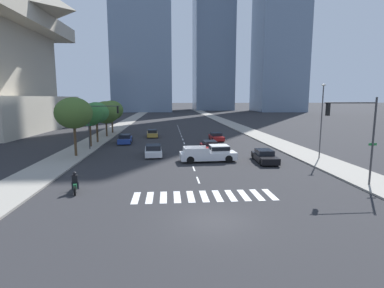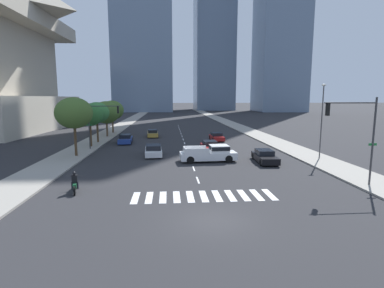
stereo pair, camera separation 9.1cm
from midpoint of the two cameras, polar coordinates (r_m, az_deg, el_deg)
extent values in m
plane|color=#28282B|center=(16.65, 3.87, -14.20)|extent=(800.00, 800.00, 0.00)
cube|color=gray|center=(48.24, 14.37, 0.78)|extent=(4.00, 260.00, 0.15)
cube|color=gray|center=(46.93, -18.18, 0.41)|extent=(4.00, 260.00, 0.15)
cube|color=silver|center=(20.37, -10.69, -9.98)|extent=(0.45, 2.41, 0.01)
cube|color=silver|center=(20.30, -8.12, -9.98)|extent=(0.45, 2.41, 0.01)
cube|color=silver|center=(20.26, -5.54, -9.97)|extent=(0.45, 2.41, 0.01)
cube|color=silver|center=(20.26, -2.96, -9.94)|extent=(0.45, 2.41, 0.01)
cube|color=silver|center=(20.31, -0.38, -9.89)|extent=(0.45, 2.41, 0.01)
cube|color=silver|center=(20.39, 2.18, -9.81)|extent=(0.45, 2.41, 0.01)
cube|color=silver|center=(20.51, 4.71, -9.72)|extent=(0.45, 2.41, 0.01)
cube|color=silver|center=(20.67, 7.21, -9.62)|extent=(0.45, 2.41, 0.01)
cube|color=silver|center=(20.87, 9.66, -9.49)|extent=(0.45, 2.41, 0.01)
cube|color=silver|center=(21.11, 12.06, -9.36)|extent=(0.45, 2.41, 0.01)
cube|color=silver|center=(21.38, 14.40, -9.21)|extent=(0.45, 2.41, 0.01)
cube|color=silver|center=(24.19, 1.05, -6.83)|extent=(0.14, 2.00, 0.01)
cube|color=silver|center=(28.05, 0.24, -4.65)|extent=(0.14, 2.00, 0.01)
cube|color=silver|center=(31.95, -0.37, -3.00)|extent=(0.14, 2.00, 0.01)
cube|color=silver|center=(35.86, -0.85, -1.71)|extent=(0.14, 2.00, 0.01)
cube|color=silver|center=(39.80, -1.23, -0.68)|extent=(0.14, 2.00, 0.01)
cube|color=silver|center=(43.74, -1.54, 0.17)|extent=(0.14, 2.00, 0.01)
cube|color=silver|center=(47.70, -1.80, 0.88)|extent=(0.14, 2.00, 0.01)
cube|color=silver|center=(51.66, -2.03, 1.48)|extent=(0.14, 2.00, 0.01)
cube|color=silver|center=(55.62, -2.22, 1.99)|extent=(0.14, 2.00, 0.01)
cube|color=silver|center=(59.60, -2.38, 2.43)|extent=(0.14, 2.00, 0.01)
cube|color=silver|center=(63.57, -2.52, 2.82)|extent=(0.14, 2.00, 0.01)
cube|color=silver|center=(67.55, -2.65, 3.17)|extent=(0.14, 2.00, 0.01)
cube|color=silver|center=(71.53, -2.76, 3.47)|extent=(0.14, 2.00, 0.01)
cylinder|color=black|center=(23.40, -21.20, -7.21)|extent=(0.26, 0.61, 0.60)
cylinder|color=black|center=(21.93, -21.38, -8.27)|extent=(0.26, 0.61, 0.60)
cube|color=#1E6038|center=(22.60, -21.32, -7.19)|extent=(0.51, 1.24, 0.32)
cylinder|color=#B2B2B7|center=(23.23, -21.25, -6.56)|extent=(0.13, 0.32, 0.67)
cylinder|color=black|center=(23.18, -21.30, -5.65)|extent=(0.69, 0.20, 0.04)
cube|color=black|center=(22.40, -21.39, -6.19)|extent=(0.41, 0.32, 0.55)
sphere|color=black|center=(22.30, -21.45, -5.18)|extent=(0.26, 0.26, 0.26)
cylinder|color=black|center=(22.63, -21.77, -7.33)|extent=(0.15, 0.15, 0.55)
cylinder|color=black|center=(22.61, -20.86, -7.29)|extent=(0.15, 0.15, 0.55)
cube|color=silver|center=(31.10, 2.97, -2.23)|extent=(5.85, 2.28, 0.75)
cube|color=silver|center=(31.20, 5.06, -0.86)|extent=(1.94, 1.91, 0.70)
cube|color=black|center=(31.19, 5.06, -0.71)|extent=(1.96, 1.95, 0.39)
cube|color=silver|center=(31.70, 0.41, -0.81)|extent=(2.42, 0.21, 0.55)
cube|color=silver|center=(29.85, 0.93, -1.40)|extent=(2.42, 0.21, 0.55)
cube|color=silver|center=(30.62, -1.57, -1.15)|extent=(0.18, 1.89, 0.55)
cylinder|color=black|center=(32.40, 6.08, -2.21)|extent=(0.77, 0.30, 0.76)
cylinder|color=black|center=(30.72, 6.87, -2.82)|extent=(0.77, 0.30, 0.76)
cylinder|color=black|center=(31.70, -0.81, -2.40)|extent=(0.77, 0.30, 0.76)
cylinder|color=black|center=(29.98, -0.40, -3.04)|extent=(0.77, 0.30, 0.76)
cube|color=maroon|center=(46.47, 4.56, 1.21)|extent=(1.87, 4.33, 0.59)
cube|color=black|center=(46.62, 4.52, 1.88)|extent=(1.58, 1.98, 0.46)
cylinder|color=black|center=(45.24, 5.88, 0.81)|extent=(0.24, 0.65, 0.64)
cylinder|color=black|center=(44.93, 3.96, 0.79)|extent=(0.24, 0.65, 0.64)
cylinder|color=black|center=(48.06, 5.13, 1.29)|extent=(0.24, 0.65, 0.64)
cylinder|color=black|center=(47.77, 3.32, 1.26)|extent=(0.24, 0.65, 0.64)
cube|color=navy|center=(44.75, -12.57, 0.76)|extent=(2.05, 4.85, 0.63)
cube|color=black|center=(44.44, -12.62, 1.46)|extent=(1.69, 2.22, 0.53)
cylinder|color=black|center=(46.44, -13.40, 0.83)|extent=(0.25, 0.65, 0.64)
cylinder|color=black|center=(46.31, -11.41, 0.87)|extent=(0.25, 0.65, 0.64)
cylinder|color=black|center=(43.25, -13.81, 0.25)|extent=(0.25, 0.65, 0.64)
cylinder|color=black|center=(43.11, -11.68, 0.29)|extent=(0.25, 0.65, 0.64)
cube|color=#B28E38|center=(51.39, -7.56, 1.87)|extent=(2.00, 4.79, 0.57)
cube|color=black|center=(51.10, -7.57, 2.43)|extent=(1.64, 2.20, 0.50)
cylinder|color=black|center=(52.99, -8.41, 1.91)|extent=(0.26, 0.65, 0.64)
cylinder|color=black|center=(53.01, -6.74, 1.95)|extent=(0.26, 0.65, 0.64)
cylinder|color=black|center=(49.82, -8.43, 1.49)|extent=(0.26, 0.65, 0.64)
cylinder|color=black|center=(49.83, -6.65, 1.53)|extent=(0.26, 0.65, 0.64)
cube|color=black|center=(31.56, 13.51, -2.52)|extent=(1.97, 4.78, 0.63)
cube|color=black|center=(31.68, 13.43, -1.47)|extent=(1.64, 2.18, 0.47)
cylinder|color=black|center=(30.31, 15.74, -3.36)|extent=(0.25, 0.65, 0.64)
cylinder|color=black|center=(29.87, 12.85, -3.43)|extent=(0.25, 0.65, 0.64)
cylinder|color=black|center=(33.31, 14.08, -2.23)|extent=(0.25, 0.65, 0.64)
cylinder|color=black|center=(32.91, 11.44, -2.27)|extent=(0.25, 0.65, 0.64)
cube|color=maroon|center=(37.24, 3.32, -0.65)|extent=(2.03, 4.67, 0.56)
cube|color=black|center=(37.39, 3.27, 0.22)|extent=(1.70, 2.14, 0.52)
cylinder|color=black|center=(35.91, 5.07, -1.22)|extent=(0.25, 0.65, 0.64)
cylinder|color=black|center=(35.60, 2.47, -1.28)|extent=(0.25, 0.65, 0.64)
cylinder|color=black|center=(38.93, 4.10, -0.44)|extent=(0.25, 0.65, 0.64)
cylinder|color=black|center=(38.65, 1.70, -0.49)|extent=(0.25, 0.65, 0.64)
cube|color=silver|center=(34.52, -7.40, -1.44)|extent=(2.10, 4.77, 0.58)
cube|color=black|center=(34.19, -7.41, -0.60)|extent=(1.73, 2.19, 0.52)
cylinder|color=black|center=(36.11, -8.73, -1.23)|extent=(0.26, 0.65, 0.64)
cylinder|color=black|center=(36.12, -6.10, -1.18)|extent=(0.26, 0.65, 0.64)
cylinder|color=black|center=(32.98, -8.81, -2.17)|extent=(0.26, 0.65, 0.64)
cylinder|color=black|center=(32.99, -5.92, -2.11)|extent=(0.26, 0.65, 0.64)
cylinder|color=#333335|center=(25.44, 30.91, 0.38)|extent=(0.14, 0.14, 6.39)
cylinder|color=#333335|center=(24.18, 27.72, 6.91)|extent=(3.81, 0.10, 0.10)
cube|color=black|center=(23.35, 24.19, 6.01)|extent=(0.20, 0.28, 0.90)
sphere|color=red|center=(23.35, 24.24, 6.74)|extent=(0.18, 0.18, 0.18)
sphere|color=orange|center=(23.35, 24.19, 6.01)|extent=(0.18, 0.18, 0.18)
sphere|color=green|center=(23.37, 24.15, 5.28)|extent=(0.18, 0.18, 0.18)
cube|color=#19662D|center=(25.46, 30.88, -0.05)|extent=(0.60, 0.04, 0.18)
cylinder|color=#333335|center=(39.69, -18.99, 3.22)|extent=(0.14, 0.14, 5.74)
cylinder|color=#333335|center=(39.11, -16.40, 6.89)|extent=(3.86, 0.10, 0.10)
cube|color=black|center=(38.82, -13.93, 6.31)|extent=(0.20, 0.28, 0.90)
sphere|color=red|center=(38.81, -13.95, 6.75)|extent=(0.18, 0.18, 0.18)
sphere|color=orange|center=(38.82, -13.93, 6.31)|extent=(0.18, 0.18, 0.18)
sphere|color=green|center=(38.83, -13.91, 5.87)|extent=(0.18, 0.18, 0.18)
cube|color=#19662D|center=(39.67, -19.00, 3.40)|extent=(0.60, 0.04, 0.18)
cylinder|color=#3F3F42|center=(34.32, 23.17, 3.73)|extent=(0.12, 0.12, 7.55)
ellipsoid|color=beige|center=(34.25, 23.56, 10.20)|extent=(0.50, 0.24, 0.20)
cylinder|color=#4C3823|center=(35.66, -21.26, 0.41)|extent=(0.28, 0.28, 3.12)
ellipsoid|color=#426028|center=(35.38, -21.54, 5.48)|extent=(4.00, 4.00, 3.40)
cylinder|color=#4C3823|center=(41.98, -18.71, 1.48)|extent=(0.28, 0.28, 2.79)
ellipsoid|color=#2D662D|center=(41.75, -18.89, 5.22)|extent=(3.38, 3.38, 2.87)
cylinder|color=#4C3823|center=(45.81, -17.52, 2.13)|extent=(0.28, 0.28, 2.84)
ellipsoid|color=#387538|center=(45.59, -17.68, 5.67)|extent=(3.55, 3.55, 3.01)
cylinder|color=#4C3823|center=(52.40, -15.89, 2.65)|extent=(0.28, 0.28, 2.24)
ellipsoid|color=#426028|center=(52.19, -16.02, 5.77)|extent=(4.34, 4.34, 3.69)
cylinder|color=#4C3823|center=(57.68, -14.86, 3.32)|extent=(0.28, 0.28, 2.47)
ellipsoid|color=#426028|center=(57.50, -14.97, 6.19)|extent=(4.14, 4.14, 3.52)
cube|color=slate|center=(159.82, -9.48, 23.55)|extent=(27.68, 28.38, 95.62)
camera|label=1|loc=(0.05, -90.09, -0.01)|focal=28.22mm
camera|label=2|loc=(0.05, 89.91, 0.01)|focal=28.22mm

